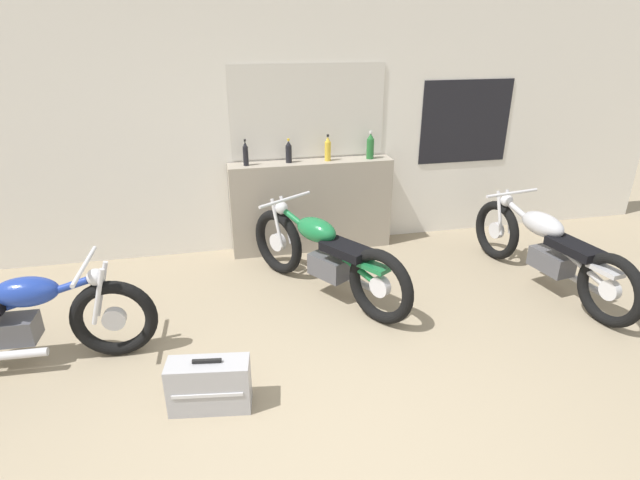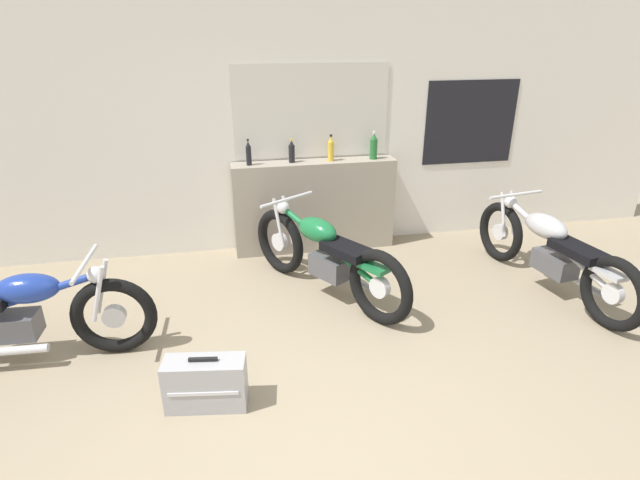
% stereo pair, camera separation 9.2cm
% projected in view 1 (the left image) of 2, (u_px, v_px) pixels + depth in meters
% --- Properties ---
extents(ground_plane, '(24.00, 24.00, 0.00)m').
position_uv_depth(ground_plane, '(325.00, 471.00, 2.92)').
color(ground_plane, gray).
extents(wall_back, '(10.00, 0.07, 2.80)m').
position_uv_depth(wall_back, '(258.00, 126.00, 5.34)').
color(wall_back, silver).
rests_on(wall_back, ground_plane).
extents(sill_counter, '(1.81, 0.28, 1.03)m').
position_uv_depth(sill_counter, '(312.00, 206.00, 5.64)').
color(sill_counter, gray).
rests_on(sill_counter, ground_plane).
extents(bottle_leftmost, '(0.06, 0.06, 0.28)m').
position_uv_depth(bottle_leftmost, '(246.00, 154.00, 5.23)').
color(bottle_leftmost, black).
rests_on(bottle_leftmost, sill_counter).
extents(bottle_left_center, '(0.07, 0.07, 0.26)m').
position_uv_depth(bottle_left_center, '(289.00, 152.00, 5.35)').
color(bottle_left_center, black).
rests_on(bottle_left_center, sill_counter).
extents(bottle_center, '(0.07, 0.07, 0.29)m').
position_uv_depth(bottle_center, '(328.00, 149.00, 5.42)').
color(bottle_center, gold).
rests_on(bottle_center, sill_counter).
extents(bottle_right_center, '(0.08, 0.08, 0.31)m').
position_uv_depth(bottle_right_center, '(370.00, 146.00, 5.50)').
color(bottle_right_center, '#23662D').
rests_on(bottle_right_center, sill_counter).
extents(motorcycle_blue, '(2.00, 0.64, 0.81)m').
position_uv_depth(motorcycle_blue, '(17.00, 319.00, 3.69)').
color(motorcycle_blue, black).
rests_on(motorcycle_blue, ground_plane).
extents(motorcycle_green, '(1.17, 1.76, 0.85)m').
position_uv_depth(motorcycle_green, '(325.00, 256.00, 4.67)').
color(motorcycle_green, black).
rests_on(motorcycle_green, ground_plane).
extents(motorcycle_silver, '(0.67, 2.08, 0.81)m').
position_uv_depth(motorcycle_silver, '(548.00, 249.00, 4.82)').
color(motorcycle_silver, black).
rests_on(motorcycle_silver, ground_plane).
extents(hard_case_silver, '(0.57, 0.28, 0.39)m').
position_uv_depth(hard_case_silver, '(209.00, 385.00, 3.34)').
color(hard_case_silver, '#9E9EA3').
rests_on(hard_case_silver, ground_plane).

